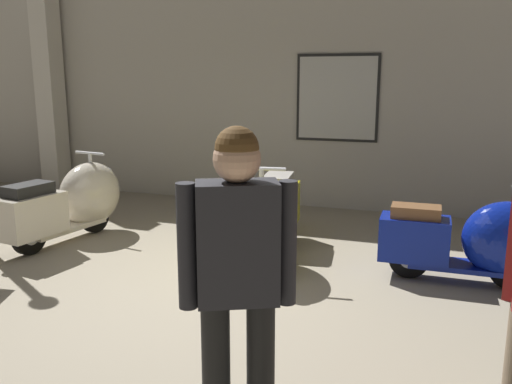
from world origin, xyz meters
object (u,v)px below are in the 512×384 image
scooter_2 (478,241)px  visitor_1 (238,274)px  scooter_1 (267,217)px  scooter_0 (74,201)px

scooter_2 → visitor_1: visitor_1 is taller
scooter_1 → visitor_1: visitor_1 is taller
scooter_1 → scooter_2: (2.13, 0.01, -0.06)m
scooter_1 → scooter_2: 2.13m
scooter_0 → scooter_1: size_ratio=0.96×
scooter_2 → visitor_1: 3.32m
scooter_0 → scooter_1: scooter_1 is taller
scooter_0 → visitor_1: (3.32, -2.98, 0.54)m
scooter_0 → scooter_2: 4.66m
scooter_1 → visitor_1: (0.79, -2.96, 0.51)m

